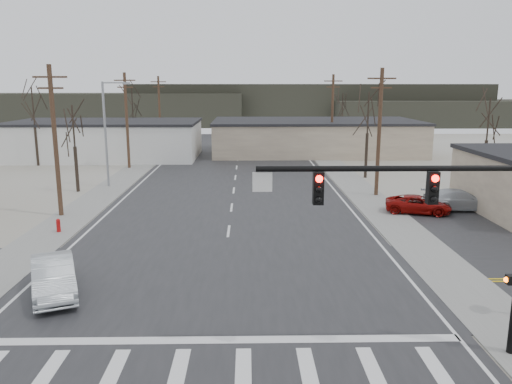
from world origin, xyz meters
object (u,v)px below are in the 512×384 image
at_px(traffic_signal_mast, 465,217).
at_px(car_parked_silver, 459,200).
at_px(car_far_a, 279,147).
at_px(car_parked_red, 418,204).
at_px(car_far_b, 239,139).
at_px(fire_hydrant, 58,225).
at_px(sedan_crossing, 53,276).

bearing_deg(traffic_signal_mast, car_parked_silver, 66.83).
bearing_deg(car_far_a, traffic_signal_mast, 90.40).
bearing_deg(car_parked_silver, car_parked_red, 103.36).
height_order(traffic_signal_mast, car_far_b, traffic_signal_mast).
bearing_deg(car_far_a, car_parked_silver, 106.41).
bearing_deg(car_parked_red, car_far_b, 32.45).
height_order(traffic_signal_mast, car_far_a, traffic_signal_mast).
xyz_separation_m(traffic_signal_mast, fire_hydrant, (-18.09, 14.20, -4.22)).
distance_m(car_far_b, car_parked_red, 44.81).
relative_size(sedan_crossing, car_far_a, 1.00).
xyz_separation_m(fire_hydrant, car_parked_silver, (26.31, 5.00, 0.31)).
xyz_separation_m(car_far_a, car_parked_red, (7.62, -32.34, -0.09)).
bearing_deg(traffic_signal_mast, car_parked_red, 74.71).
bearing_deg(car_parked_red, fire_hydrant, 115.80).
height_order(fire_hydrant, car_far_b, car_far_b).
distance_m(fire_hydrant, car_far_b, 48.12).
bearing_deg(car_far_a, car_parked_red, 100.73).
xyz_separation_m(traffic_signal_mast, car_far_a, (-2.60, 50.72, -3.94)).
height_order(traffic_signal_mast, sedan_crossing, traffic_signal_mast).
relative_size(car_far_a, car_parked_silver, 0.94).
bearing_deg(car_far_b, car_parked_red, -71.23).
bearing_deg(car_parked_silver, car_far_b, 20.05).
distance_m(traffic_signal_mast, sedan_crossing, 16.20).
bearing_deg(car_far_b, sedan_crossing, -95.13).
xyz_separation_m(fire_hydrant, car_far_a, (15.49, 36.52, 0.28)).
distance_m(car_far_b, car_parked_silver, 45.07).
bearing_deg(sedan_crossing, traffic_signal_mast, -41.36).
height_order(car_far_a, car_far_b, car_far_a).
distance_m(fire_hydrant, car_parked_red, 23.49).
height_order(sedan_crossing, car_far_b, sedan_crossing).
relative_size(traffic_signal_mast, car_parked_silver, 1.78).
bearing_deg(traffic_signal_mast, car_far_b, 97.44).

